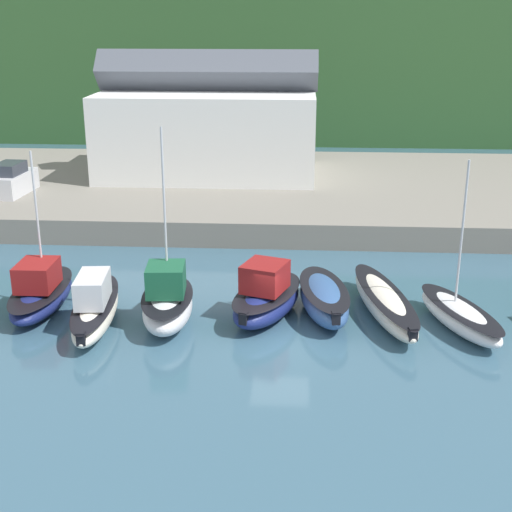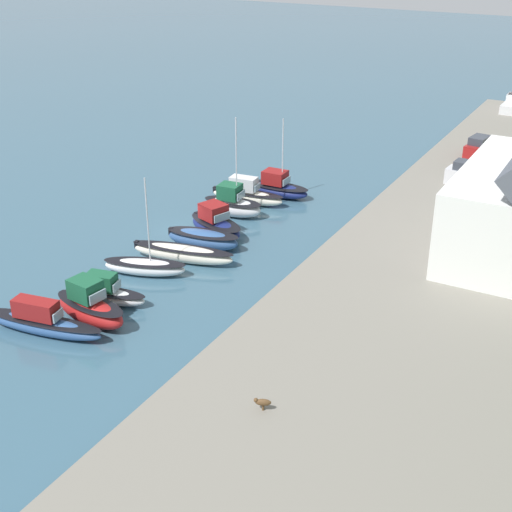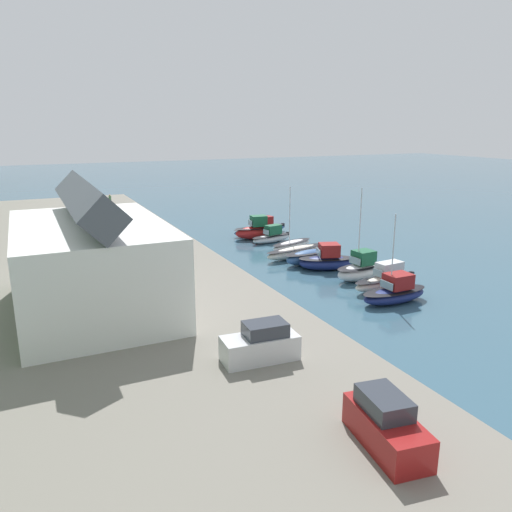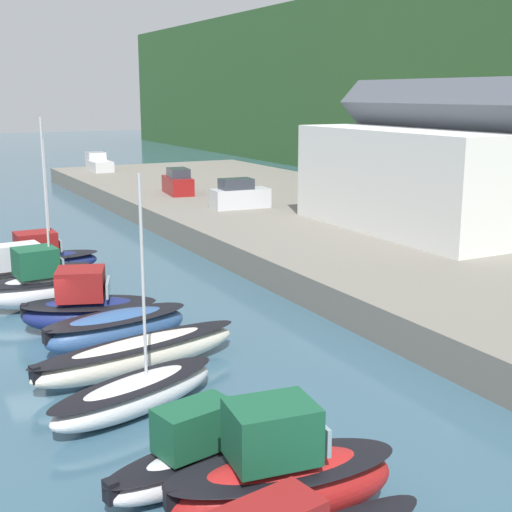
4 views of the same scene
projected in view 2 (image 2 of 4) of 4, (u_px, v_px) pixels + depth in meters
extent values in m
plane|color=#385B70|center=(188.00, 233.00, 58.50)|extent=(320.00, 320.00, 0.00)
cube|color=gray|center=(474.00, 290.00, 47.98)|extent=(107.56, 22.62, 1.52)
ellipsoid|color=navy|center=(278.00, 190.00, 65.98)|extent=(2.27, 6.02, 1.22)
ellipsoid|color=black|center=(278.00, 186.00, 65.80)|extent=(2.36, 6.14, 0.12)
cube|color=maroon|center=(275.00, 177.00, 65.59)|extent=(1.67, 2.12, 1.20)
cube|color=#8CA5B2|center=(287.00, 181.00, 65.16)|extent=(1.47, 0.12, 0.60)
cylinder|color=silver|center=(283.00, 152.00, 64.20)|extent=(0.10, 0.10, 6.16)
ellipsoid|color=white|center=(247.00, 197.00, 64.30)|extent=(2.31, 6.95, 1.25)
ellipsoid|color=black|center=(247.00, 192.00, 64.11)|extent=(2.39, 7.09, 0.12)
cube|color=silver|center=(244.00, 184.00, 63.89)|extent=(1.47, 2.50, 1.21)
cube|color=#8CA5B2|center=(257.00, 187.00, 63.48)|extent=(1.13, 0.21, 0.61)
cube|color=black|center=(215.00, 189.00, 65.35)|extent=(0.39, 0.31, 0.56)
ellipsoid|color=silver|center=(233.00, 207.00, 61.59)|extent=(2.58, 5.35, 1.55)
ellipsoid|color=black|center=(233.00, 201.00, 61.36)|extent=(2.67, 5.46, 0.12)
cube|color=#195638|center=(230.00, 191.00, 61.08)|extent=(1.76, 1.94, 1.29)
cube|color=#8CA5B2|center=(241.00, 195.00, 60.77)|extent=(1.45, 0.22, 0.64)
cylinder|color=silver|center=(236.00, 160.00, 59.58)|extent=(0.10, 0.10, 7.15)
ellipsoid|color=navy|center=(216.00, 228.00, 57.75)|extent=(4.00, 5.90, 1.42)
ellipsoid|color=black|center=(216.00, 222.00, 57.53)|extent=(4.13, 6.04, 0.12)
cube|color=maroon|center=(213.00, 211.00, 57.36)|extent=(2.27, 2.38, 1.25)
cube|color=#8CA5B2|center=(222.00, 217.00, 56.69)|extent=(1.50, 0.62, 0.63)
cube|color=black|center=(197.00, 215.00, 59.38)|extent=(0.43, 0.38, 0.56)
ellipsoid|color=#33568E|center=(203.00, 239.00, 55.52)|extent=(2.85, 6.05, 1.50)
ellipsoid|color=black|center=(203.00, 233.00, 55.29)|extent=(2.94, 6.18, 0.12)
cube|color=black|center=(171.00, 231.00, 56.25)|extent=(0.40, 0.33, 0.56)
ellipsoid|color=white|center=(183.00, 254.00, 53.42)|extent=(3.10, 8.14, 1.27)
ellipsoid|color=black|center=(182.00, 248.00, 53.23)|extent=(3.19, 8.31, 0.12)
cube|color=black|center=(137.00, 244.00, 54.37)|extent=(0.41, 0.34, 0.56)
ellipsoid|color=white|center=(145.00, 267.00, 51.47)|extent=(3.57, 6.20, 1.15)
ellipsoid|color=black|center=(144.00, 262.00, 51.30)|extent=(3.68, 6.33, 0.12)
cylinder|color=silver|center=(147.00, 220.00, 49.81)|extent=(0.10, 0.10, 6.27)
ellipsoid|color=silver|center=(107.00, 296.00, 47.72)|extent=(2.60, 5.79, 1.00)
ellipsoid|color=black|center=(106.00, 292.00, 47.57)|extent=(2.68, 5.91, 0.12)
cube|color=#195638|center=(101.00, 281.00, 47.33)|extent=(1.50, 2.15, 1.15)
cube|color=#8CA5B2|center=(117.00, 286.00, 47.10)|extent=(1.01, 0.30, 0.58)
cube|color=black|center=(71.00, 288.00, 48.35)|extent=(0.41, 0.35, 0.56)
ellipsoid|color=red|center=(91.00, 311.00, 45.21)|extent=(2.64, 5.71, 1.68)
ellipsoid|color=black|center=(90.00, 303.00, 44.95)|extent=(2.73, 5.83, 0.12)
cube|color=#195638|center=(85.00, 289.00, 44.71)|extent=(1.71, 2.10, 1.32)
cube|color=#8CA5B2|center=(98.00, 297.00, 44.20)|extent=(1.33, 0.27, 0.66)
cube|color=black|center=(63.00, 295.00, 46.46)|extent=(0.39, 0.32, 0.56)
ellipsoid|color=#33568E|center=(44.00, 326.00, 44.14)|extent=(2.81, 8.23, 1.11)
ellipsoid|color=black|center=(43.00, 320.00, 43.97)|extent=(2.90, 8.40, 0.12)
cube|color=maroon|center=(36.00, 309.00, 43.77)|extent=(1.57, 2.98, 1.18)
cube|color=#8CA5B2|center=(58.00, 315.00, 43.38)|extent=(1.00, 0.27, 0.59)
cube|color=silver|center=(470.00, 178.00, 64.21)|extent=(2.08, 4.31, 1.40)
cube|color=#333842|center=(468.00, 166.00, 63.90)|extent=(1.68, 2.41, 0.76)
cube|color=maroon|center=(479.00, 150.00, 71.94)|extent=(4.41, 2.37, 1.40)
cube|color=#333842|center=(479.00, 140.00, 71.25)|extent=(2.50, 1.84, 0.76)
cube|color=silver|center=(511.00, 108.00, 88.30)|extent=(3.55, 2.07, 1.10)
cylinder|color=brown|center=(263.00, 408.00, 34.99)|extent=(0.12, 0.12, 0.28)
ellipsoid|color=brown|center=(263.00, 402.00, 34.86)|extent=(0.60, 0.85, 0.36)
sphere|color=brown|center=(256.00, 400.00, 34.84)|extent=(0.22, 0.22, 0.22)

